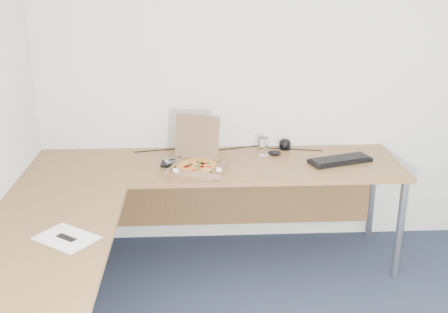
{
  "coord_description": "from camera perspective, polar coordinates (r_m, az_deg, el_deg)",
  "views": [
    {
      "loc": [
        -0.62,
        -2.06,
        2.01
      ],
      "look_at": [
        -0.45,
        1.28,
        0.82
      ],
      "focal_mm": 43.87,
      "sensor_mm": 36.0,
      "label": 1
    }
  ],
  "objects": [
    {
      "name": "mouse",
      "position": [
        3.86,
        5.3,
        0.39
      ],
      "size": [
        0.09,
        0.06,
        0.03
      ],
      "primitive_type": "ellipsoid",
      "rotation": [
        0.0,
        0.0,
        0.01
      ],
      "color": "black",
      "rests_on": "desk"
    },
    {
      "name": "keyboard",
      "position": [
        3.79,
        12.0,
        -0.4
      ],
      "size": [
        0.45,
        0.28,
        0.03
      ],
      "primitive_type": "cube",
      "rotation": [
        0.0,
        0.0,
        0.32
      ],
      "color": "black",
      "rests_on": "desk"
    },
    {
      "name": "wallet",
      "position": [
        3.67,
        -5.59,
        -0.77
      ],
      "size": [
        0.13,
        0.11,
        0.02
      ],
      "primitive_type": "cube",
      "rotation": [
        0.0,
        0.0,
        -0.1
      ],
      "color": "black",
      "rests_on": "desk"
    },
    {
      "name": "dome_speaker",
      "position": [
        3.99,
        6.38,
        1.37
      ],
      "size": [
        0.1,
        0.1,
        0.08
      ],
      "primitive_type": "ellipsoid",
      "color": "black",
      "rests_on": "desk"
    },
    {
      "name": "drinking_glass",
      "position": [
        3.84,
        4.11,
        1.04
      ],
      "size": [
        0.07,
        0.07,
        0.13
      ],
      "primitive_type": "cylinder",
      "color": "silver",
      "rests_on": "desk"
    },
    {
      "name": "desk",
      "position": [
        3.31,
        -6.22,
        -3.83
      ],
      "size": [
        2.5,
        2.2,
        0.73
      ],
      "color": "brown",
      "rests_on": "ground"
    },
    {
      "name": "paper_sheet",
      "position": [
        2.83,
        -16.11,
        -8.14
      ],
      "size": [
        0.36,
        0.34,
        0.0
      ],
      "primitive_type": "cube",
      "rotation": [
        0.0,
        0.0,
        -0.63
      ],
      "color": "white",
      "rests_on": "desk"
    },
    {
      "name": "room_shell",
      "position": [
        2.28,
        13.0,
        -0.4
      ],
      "size": [
        3.5,
        3.5,
        2.5
      ],
      "primitive_type": null,
      "color": "silver",
      "rests_on": "ground"
    },
    {
      "name": "pizza_box",
      "position": [
        3.58,
        -2.79,
        -0.72
      ],
      "size": [
        0.31,
        0.36,
        0.32
      ],
      "rotation": [
        0.0,
        0.0,
        -0.37
      ],
      "color": "#876244",
      "rests_on": "desk"
    },
    {
      "name": "cable_bundle",
      "position": [
        3.96,
        0.07,
        0.76
      ],
      "size": [
        0.65,
        0.13,
        0.01
      ],
      "primitive_type": null,
      "rotation": [
        0.0,
        0.0,
        0.14
      ],
      "color": "black",
      "rests_on": "desk"
    },
    {
      "name": "phone",
      "position": [
        3.66,
        -5.47,
        -0.48
      ],
      "size": [
        0.11,
        0.08,
        0.02
      ],
      "primitive_type": "cube",
      "rotation": [
        0.0,
        0.0,
        0.42
      ],
      "color": "#B2B5BA",
      "rests_on": "wallet"
    }
  ]
}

